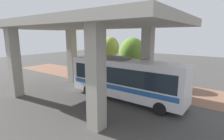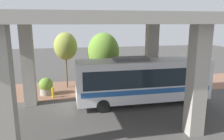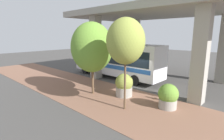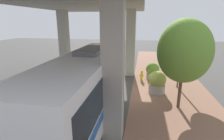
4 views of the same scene
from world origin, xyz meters
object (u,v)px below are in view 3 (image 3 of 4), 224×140
(street_tree_near, at_px, (126,41))
(street_tree_far, at_px, (92,47))
(bus, at_px, (115,58))
(planter_front, at_px, (168,96))
(planter_middle, at_px, (124,85))
(fire_hydrant, at_px, (165,95))

(street_tree_near, xyz_separation_m, street_tree_far, (0.58, 3.70, -0.57))
(bus, xyz_separation_m, street_tree_far, (-5.29, -2.37, 1.55))
(planter_front, height_order, planter_middle, planter_middle)
(planter_front, relative_size, planter_middle, 0.91)
(bus, bearing_deg, planter_front, -116.02)
(bus, distance_m, planter_middle, 6.23)
(fire_hydrant, bearing_deg, planter_middle, 113.02)
(bus, relative_size, fire_hydrant, 11.17)
(street_tree_near, bearing_deg, fire_hydrant, -22.76)
(planter_front, height_order, street_tree_far, street_tree_far)
(planter_middle, distance_m, street_tree_far, 3.75)
(planter_front, bearing_deg, street_tree_near, 136.07)
(bus, xyz_separation_m, street_tree_near, (-5.88, -6.07, 2.13))
(street_tree_far, bearing_deg, bus, 24.14)
(planter_front, bearing_deg, street_tree_far, 104.02)
(bus, xyz_separation_m, planter_front, (-3.89, -7.98, -1.31))
(street_tree_near, bearing_deg, street_tree_far, 81.04)
(street_tree_far, bearing_deg, fire_hydrant, -64.09)
(bus, distance_m, fire_hydrant, 8.03)
(fire_hydrant, xyz_separation_m, planter_front, (-1.01, -0.66, 0.30))
(fire_hydrant, distance_m, planter_front, 1.24)
(planter_middle, bearing_deg, planter_front, -87.12)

